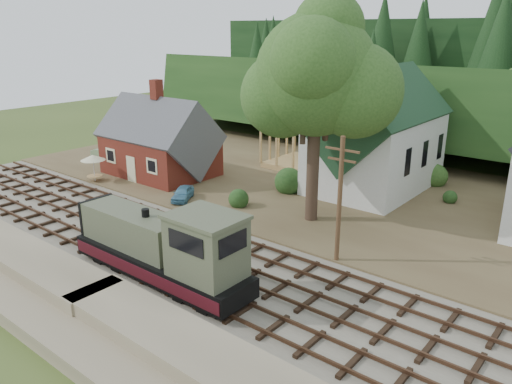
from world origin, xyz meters
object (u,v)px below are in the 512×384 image
Objects in this scene: car_blue at (183,193)px; locomotive at (164,249)px; patio_set at (93,159)px; car_green at (104,155)px.

locomotive is at bearing -77.72° from car_blue.
car_blue is 10.53m from patio_set.
locomotive is 21.42m from patio_set.
locomotive is 4.83× the size of patio_set.
car_green is (-16.20, 3.63, 0.04)m from car_blue.
car_green is (-25.55, 13.59, -1.23)m from locomotive.
car_green reaches higher than car_blue.
locomotive is 13.73m from car_blue.
car_blue is 0.90× the size of car_green.
locomotive reaches higher than car_green.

